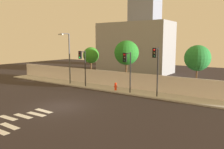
% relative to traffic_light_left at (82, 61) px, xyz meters
% --- Properties ---
extents(ground_plane, '(80.00, 80.00, 0.00)m').
position_rel_traffic_light_left_xyz_m(ground_plane, '(3.70, -7.02, -3.26)').
color(ground_plane, '#282121').
extents(sidewalk, '(36.00, 2.40, 0.15)m').
position_rel_traffic_light_left_xyz_m(sidewalk, '(3.70, 1.18, -3.18)').
color(sidewalk, '#B4B4B4').
rests_on(sidewalk, ground).
extents(perimeter_wall, '(36.00, 0.18, 1.80)m').
position_rel_traffic_light_left_xyz_m(perimeter_wall, '(3.70, 2.47, -2.21)').
color(perimeter_wall, silver).
rests_on(perimeter_wall, sidewalk).
extents(crosswalk_marking, '(3.66, 4.72, 0.01)m').
position_rel_traffic_light_left_xyz_m(crosswalk_marking, '(3.77, -10.70, -3.25)').
color(crosswalk_marking, silver).
rests_on(crosswalk_marking, ground).
extents(traffic_light_left, '(0.35, 1.18, 4.25)m').
position_rel_traffic_light_left_xyz_m(traffic_light_left, '(0.00, 0.00, 0.00)').
color(traffic_light_left, black).
rests_on(traffic_light_left, sidewalk).
extents(traffic_light_center, '(0.35, 1.27, 4.73)m').
position_rel_traffic_light_left_xyz_m(traffic_light_center, '(9.25, -0.02, 0.34)').
color(traffic_light_center, black).
rests_on(traffic_light_center, sidewalk).
extents(traffic_light_right, '(0.46, 1.74, 4.24)m').
position_rel_traffic_light_left_xyz_m(traffic_light_right, '(6.30, -0.31, 0.02)').
color(traffic_light_right, black).
rests_on(traffic_light_right, sidewalk).
extents(street_lamp_curbside, '(0.62, 1.69, 6.33)m').
position_rel_traffic_light_left_xyz_m(street_lamp_curbside, '(-2.80, 0.50, 0.63)').
color(street_lamp_curbside, '#4C4C51').
rests_on(street_lamp_curbside, sidewalk).
extents(fire_hydrant, '(0.44, 0.26, 0.85)m').
position_rel_traffic_light_left_xyz_m(fire_hydrant, '(4.28, 0.62, -2.65)').
color(fire_hydrant, red).
rests_on(fire_hydrant, sidewalk).
extents(roadside_tree_leftmost, '(2.14, 2.14, 4.75)m').
position_rel_traffic_light_left_xyz_m(roadside_tree_leftmost, '(-1.67, 3.58, 0.41)').
color(roadside_tree_leftmost, brown).
rests_on(roadside_tree_leftmost, ground).
extents(roadside_tree_midleft, '(2.94, 2.94, 5.63)m').
position_rel_traffic_light_left_xyz_m(roadside_tree_midleft, '(3.87, 3.58, 0.88)').
color(roadside_tree_midleft, brown).
rests_on(roadside_tree_midleft, ground).
extents(roadside_tree_midright, '(2.57, 2.57, 5.13)m').
position_rel_traffic_light_left_xyz_m(roadside_tree_midright, '(12.09, 3.58, 0.57)').
color(roadside_tree_midright, brown).
rests_on(roadside_tree_midright, ground).
extents(low_building_distant, '(13.21, 6.00, 8.87)m').
position_rel_traffic_light_left_xyz_m(low_building_distant, '(-2.20, 16.47, 1.18)').
color(low_building_distant, gray).
rests_on(low_building_distant, ground).
extents(tower_on_skyline, '(6.32, 5.00, 27.18)m').
position_rel_traffic_light_left_xyz_m(tower_on_skyline, '(-6.29, 28.47, 10.33)').
color(tower_on_skyline, gray).
rests_on(tower_on_skyline, ground).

